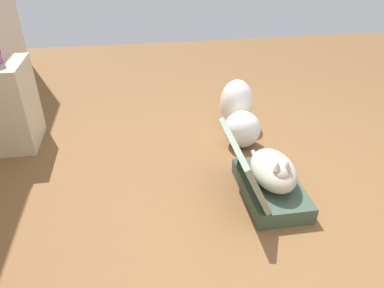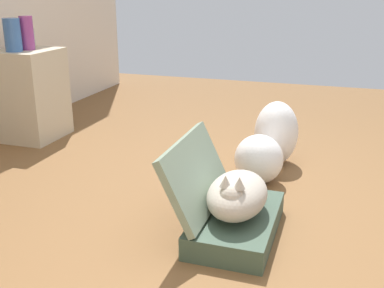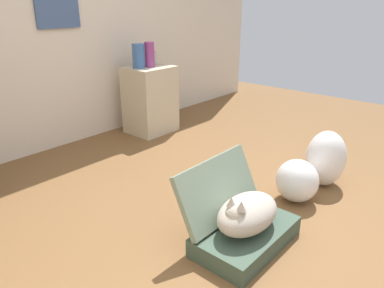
% 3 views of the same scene
% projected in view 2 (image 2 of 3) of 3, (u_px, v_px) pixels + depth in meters
% --- Properties ---
extents(ground_plane, '(7.68, 7.68, 0.00)m').
position_uv_depth(ground_plane, '(229.00, 235.00, 2.28)').
color(ground_plane, brown).
rests_on(ground_plane, ground).
extents(suitcase_base, '(0.63, 0.37, 0.11)m').
position_uv_depth(suitcase_base, '(236.00, 224.00, 2.27)').
color(suitcase_base, '#384C3D').
rests_on(suitcase_base, ground).
extents(suitcase_lid, '(0.63, 0.19, 0.35)m').
position_uv_depth(suitcase_lid, '(196.00, 174.00, 2.25)').
color(suitcase_lid, gray).
rests_on(suitcase_lid, suitcase_base).
extents(cat, '(0.52, 0.28, 0.24)m').
position_uv_depth(cat, '(237.00, 195.00, 2.21)').
color(cat, '#B2A899').
rests_on(cat, suitcase_base).
extents(plastic_bag_white, '(0.29, 0.30, 0.30)m').
position_uv_depth(plastic_bag_white, '(259.00, 159.00, 2.84)').
color(plastic_bag_white, white).
rests_on(plastic_bag_white, ground).
extents(plastic_bag_clear, '(0.32, 0.29, 0.43)m').
position_uv_depth(plastic_bag_clear, '(276.00, 133.00, 3.13)').
color(plastic_bag_clear, white).
rests_on(plastic_bag_clear, ground).
extents(side_table, '(0.47, 0.40, 0.70)m').
position_uv_depth(side_table, '(32.00, 95.00, 3.63)').
color(side_table, beige).
rests_on(side_table, ground).
extents(vase_tall, '(0.12, 0.12, 0.24)m').
position_uv_depth(vase_tall, '(13.00, 35.00, 3.38)').
color(vase_tall, '#38609E').
rests_on(vase_tall, side_table).
extents(vase_short, '(0.08, 0.08, 0.14)m').
position_uv_depth(vase_short, '(30.00, 38.00, 3.62)').
color(vase_short, '#B7AD99').
rests_on(vase_short, side_table).
extents(vase_round, '(0.10, 0.10, 0.25)m').
position_uv_depth(vase_round, '(27.00, 33.00, 3.47)').
color(vase_round, '#8C387A').
rests_on(vase_round, side_table).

